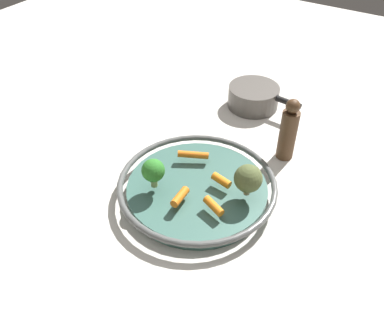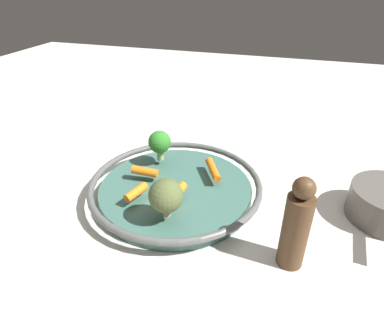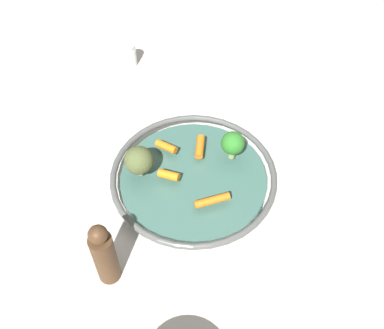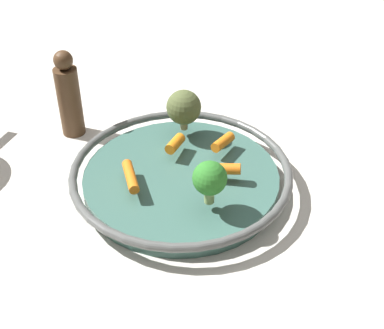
{
  "view_description": "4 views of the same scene",
  "coord_description": "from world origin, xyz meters",
  "px_view_note": "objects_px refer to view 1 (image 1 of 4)",
  "views": [
    {
      "loc": [
        0.34,
        -0.55,
        0.63
      ],
      "look_at": [
        -0.02,
        0.01,
        0.07
      ],
      "focal_mm": 38.75,
      "sensor_mm": 36.0,
      "label": 1
    },
    {
      "loc": [
        0.5,
        0.19,
        0.4
      ],
      "look_at": [
        -0.02,
        0.03,
        0.07
      ],
      "focal_mm": 30.85,
      "sensor_mm": 36.0,
      "label": 2
    },
    {
      "loc": [
        -0.11,
        0.56,
        0.77
      ],
      "look_at": [
        0.01,
        -0.01,
        0.05
      ],
      "focal_mm": 42.65,
      "sensor_mm": 36.0,
      "label": 3
    },
    {
      "loc": [
        -0.62,
        -0.17,
        0.53
      ],
      "look_at": [
        -0.02,
        -0.02,
        0.06
      ],
      "focal_mm": 49.94,
      "sensor_mm": 36.0,
      "label": 4
    }
  ],
  "objects_px": {
    "serving_bowl": "(197,188)",
    "baby_carrot_center": "(214,206)",
    "baby_carrot_left": "(221,180)",
    "broccoli_floret_edge": "(248,179)",
    "pepper_mill": "(288,131)",
    "baby_carrot_right": "(181,197)",
    "saucepan": "(254,97)",
    "baby_carrot_near_rim": "(193,155)",
    "broccoli_floret_mid": "(153,171)"
  },
  "relations": [
    {
      "from": "serving_bowl",
      "to": "baby_carrot_center",
      "type": "xyz_separation_m",
      "value": [
        0.07,
        -0.05,
        0.03
      ]
    },
    {
      "from": "broccoli_floret_edge",
      "to": "saucepan",
      "type": "relative_size",
      "value": 0.33
    },
    {
      "from": "baby_carrot_left",
      "to": "baby_carrot_right",
      "type": "bearing_deg",
      "value": -117.18
    },
    {
      "from": "pepper_mill",
      "to": "broccoli_floret_mid",
      "type": "bearing_deg",
      "value": -121.32
    },
    {
      "from": "baby_carrot_right",
      "to": "baby_carrot_near_rim",
      "type": "bearing_deg",
      "value": 111.79
    },
    {
      "from": "serving_bowl",
      "to": "baby_carrot_center",
      "type": "bearing_deg",
      "value": -36.25
    },
    {
      "from": "baby_carrot_right",
      "to": "baby_carrot_left",
      "type": "distance_m",
      "value": 0.1
    },
    {
      "from": "serving_bowl",
      "to": "baby_carrot_right",
      "type": "height_order",
      "value": "baby_carrot_right"
    },
    {
      "from": "baby_carrot_center",
      "to": "broccoli_floret_edge",
      "type": "relative_size",
      "value": 0.67
    },
    {
      "from": "broccoli_floret_mid",
      "to": "serving_bowl",
      "type": "bearing_deg",
      "value": 40.9
    },
    {
      "from": "baby_carrot_right",
      "to": "broccoli_floret_edge",
      "type": "bearing_deg",
      "value": 40.37
    },
    {
      "from": "baby_carrot_left",
      "to": "broccoli_floret_edge",
      "type": "height_order",
      "value": "broccoli_floret_edge"
    },
    {
      "from": "baby_carrot_near_rim",
      "to": "pepper_mill",
      "type": "height_order",
      "value": "pepper_mill"
    },
    {
      "from": "baby_carrot_right",
      "to": "baby_carrot_left",
      "type": "xyz_separation_m",
      "value": [
        0.04,
        0.09,
        0.0
      ]
    },
    {
      "from": "baby_carrot_right",
      "to": "serving_bowl",
      "type": "bearing_deg",
      "value": 91.41
    },
    {
      "from": "broccoli_floret_mid",
      "to": "saucepan",
      "type": "xyz_separation_m",
      "value": [
        0.01,
        0.45,
        -0.05
      ]
    },
    {
      "from": "baby_carrot_near_rim",
      "to": "baby_carrot_center",
      "type": "relative_size",
      "value": 1.48
    },
    {
      "from": "serving_bowl",
      "to": "pepper_mill",
      "type": "relative_size",
      "value": 2.15
    },
    {
      "from": "baby_carrot_near_rim",
      "to": "pepper_mill",
      "type": "relative_size",
      "value": 0.44
    },
    {
      "from": "baby_carrot_right",
      "to": "broccoli_floret_edge",
      "type": "xyz_separation_m",
      "value": [
        0.1,
        0.09,
        0.03
      ]
    },
    {
      "from": "baby_carrot_center",
      "to": "pepper_mill",
      "type": "distance_m",
      "value": 0.28
    },
    {
      "from": "baby_carrot_center",
      "to": "broccoli_floret_edge",
      "type": "xyz_separation_m",
      "value": [
        0.04,
        0.07,
        0.03
      ]
    },
    {
      "from": "serving_bowl",
      "to": "broccoli_floret_edge",
      "type": "xyz_separation_m",
      "value": [
        0.1,
        0.02,
        0.06
      ]
    },
    {
      "from": "serving_bowl",
      "to": "broccoli_floret_edge",
      "type": "bearing_deg",
      "value": 12.25
    },
    {
      "from": "serving_bowl",
      "to": "baby_carrot_near_rim",
      "type": "bearing_deg",
      "value": 128.15
    },
    {
      "from": "baby_carrot_left",
      "to": "baby_carrot_near_rim",
      "type": "distance_m",
      "value": 0.1
    },
    {
      "from": "serving_bowl",
      "to": "baby_carrot_right",
      "type": "relative_size",
      "value": 6.51
    },
    {
      "from": "serving_bowl",
      "to": "broccoli_floret_mid",
      "type": "height_order",
      "value": "broccoli_floret_mid"
    },
    {
      "from": "baby_carrot_left",
      "to": "broccoli_floret_mid",
      "type": "relative_size",
      "value": 0.64
    },
    {
      "from": "baby_carrot_right",
      "to": "broccoli_floret_mid",
      "type": "bearing_deg",
      "value": 175.31
    },
    {
      "from": "broccoli_floret_edge",
      "to": "pepper_mill",
      "type": "height_order",
      "value": "pepper_mill"
    },
    {
      "from": "baby_carrot_right",
      "to": "baby_carrot_near_rim",
      "type": "xyz_separation_m",
      "value": [
        -0.05,
        0.13,
        -0.0
      ]
    },
    {
      "from": "baby_carrot_near_rim",
      "to": "broccoli_floret_mid",
      "type": "height_order",
      "value": "broccoli_floret_mid"
    },
    {
      "from": "saucepan",
      "to": "broccoli_floret_edge",
      "type": "bearing_deg",
      "value": -66.42
    },
    {
      "from": "baby_carrot_left",
      "to": "broccoli_floret_edge",
      "type": "xyz_separation_m",
      "value": [
        0.06,
        0.0,
        0.03
      ]
    },
    {
      "from": "baby_carrot_right",
      "to": "saucepan",
      "type": "relative_size",
      "value": 0.25
    },
    {
      "from": "broccoli_floret_mid",
      "to": "pepper_mill",
      "type": "relative_size",
      "value": 0.42
    },
    {
      "from": "baby_carrot_near_rim",
      "to": "baby_carrot_left",
      "type": "bearing_deg",
      "value": -23.39
    },
    {
      "from": "baby_carrot_near_rim",
      "to": "broccoli_floret_edge",
      "type": "relative_size",
      "value": 0.99
    },
    {
      "from": "saucepan",
      "to": "broccoli_floret_mid",
      "type": "bearing_deg",
      "value": -91.53
    },
    {
      "from": "baby_carrot_center",
      "to": "pepper_mill",
      "type": "relative_size",
      "value": 0.3
    },
    {
      "from": "baby_carrot_left",
      "to": "broccoli_floret_mid",
      "type": "bearing_deg",
      "value": -144.73
    },
    {
      "from": "baby_carrot_left",
      "to": "pepper_mill",
      "type": "bearing_deg",
      "value": 73.67
    },
    {
      "from": "baby_carrot_center",
      "to": "baby_carrot_near_rim",
      "type": "bearing_deg",
      "value": 136.22
    },
    {
      "from": "pepper_mill",
      "to": "saucepan",
      "type": "bearing_deg",
      "value": 134.92
    },
    {
      "from": "baby_carrot_right",
      "to": "baby_carrot_left",
      "type": "bearing_deg",
      "value": 62.82
    },
    {
      "from": "serving_bowl",
      "to": "saucepan",
      "type": "height_order",
      "value": "saucepan"
    },
    {
      "from": "baby_carrot_right",
      "to": "saucepan",
      "type": "distance_m",
      "value": 0.46
    },
    {
      "from": "baby_carrot_left",
      "to": "broccoli_floret_mid",
      "type": "height_order",
      "value": "broccoli_floret_mid"
    },
    {
      "from": "serving_bowl",
      "to": "broccoli_floret_mid",
      "type": "xyz_separation_m",
      "value": [
        -0.07,
        -0.06,
        0.06
      ]
    }
  ]
}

